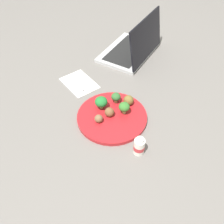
{
  "coord_description": "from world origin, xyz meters",
  "views": [
    {
      "loc": [
        -0.59,
        0.37,
        0.75
      ],
      "look_at": [
        0.0,
        0.0,
        0.04
      ],
      "focal_mm": 40.79,
      "sensor_mm": 36.0,
      "label": 1
    }
  ],
  "objects_px": {
    "broccoli_floret_front_left": "(124,107)",
    "laptop": "(133,48)",
    "broccoli_floret_far_rim": "(116,97)",
    "yogurt_bottle": "(139,146)",
    "meatball_near_rim": "(128,100)",
    "knife": "(82,80)",
    "plate": "(112,117)",
    "meatball_center": "(99,119)",
    "meatball_back_right": "(109,112)",
    "broccoli_floret_mid_right": "(101,102)",
    "fork": "(75,83)",
    "napkin": "(79,83)"
  },
  "relations": [
    {
      "from": "meatball_center",
      "to": "meatball_near_rim",
      "type": "distance_m",
      "value": 0.16
    },
    {
      "from": "meatball_back_right",
      "to": "yogurt_bottle",
      "type": "bearing_deg",
      "value": -179.32
    },
    {
      "from": "broccoli_floret_far_rim",
      "to": "yogurt_bottle",
      "type": "bearing_deg",
      "value": 166.1
    },
    {
      "from": "fork",
      "to": "yogurt_bottle",
      "type": "relative_size",
      "value": 1.61
    },
    {
      "from": "plate",
      "to": "knife",
      "type": "xyz_separation_m",
      "value": [
        0.28,
        -0.0,
        -0.0
      ]
    },
    {
      "from": "broccoli_floret_front_left",
      "to": "yogurt_bottle",
      "type": "relative_size",
      "value": 0.68
    },
    {
      "from": "broccoli_floret_mid_right",
      "to": "knife",
      "type": "relative_size",
      "value": 0.38
    },
    {
      "from": "meatball_back_right",
      "to": "knife",
      "type": "relative_size",
      "value": 0.26
    },
    {
      "from": "plate",
      "to": "laptop",
      "type": "height_order",
      "value": "laptop"
    },
    {
      "from": "broccoli_floret_far_rim",
      "to": "meatball_center",
      "type": "distance_m",
      "value": 0.13
    },
    {
      "from": "plate",
      "to": "laptop",
      "type": "relative_size",
      "value": 0.73
    },
    {
      "from": "plate",
      "to": "meatball_near_rim",
      "type": "relative_size",
      "value": 6.66
    },
    {
      "from": "broccoli_floret_front_left",
      "to": "meatball_center",
      "type": "height_order",
      "value": "broccoli_floret_front_left"
    },
    {
      "from": "broccoli_floret_mid_right",
      "to": "meatball_back_right",
      "type": "height_order",
      "value": "broccoli_floret_mid_right"
    },
    {
      "from": "broccoli_floret_front_left",
      "to": "yogurt_bottle",
      "type": "bearing_deg",
      "value": 162.76
    },
    {
      "from": "broccoli_floret_front_left",
      "to": "meatball_near_rim",
      "type": "height_order",
      "value": "broccoli_floret_front_left"
    },
    {
      "from": "laptop",
      "to": "meatball_center",
      "type": "bearing_deg",
      "value": 130.37
    },
    {
      "from": "plate",
      "to": "broccoli_floret_front_left",
      "type": "height_order",
      "value": "broccoli_floret_front_left"
    },
    {
      "from": "plate",
      "to": "napkin",
      "type": "height_order",
      "value": "plate"
    },
    {
      "from": "broccoli_floret_far_rim",
      "to": "meatball_back_right",
      "type": "distance_m",
      "value": 0.08
    },
    {
      "from": "laptop",
      "to": "napkin",
      "type": "bearing_deg",
      "value": 100.52
    },
    {
      "from": "plate",
      "to": "napkin",
      "type": "bearing_deg",
      "value": 2.65
    },
    {
      "from": "broccoli_floret_far_rim",
      "to": "yogurt_bottle",
      "type": "relative_size",
      "value": 0.59
    },
    {
      "from": "meatball_back_right",
      "to": "yogurt_bottle",
      "type": "height_order",
      "value": "yogurt_bottle"
    },
    {
      "from": "fork",
      "to": "knife",
      "type": "xyz_separation_m",
      "value": [
        0.0,
        -0.04,
        -0.0
      ]
    },
    {
      "from": "broccoli_floret_front_left",
      "to": "knife",
      "type": "bearing_deg",
      "value": 8.8
    },
    {
      "from": "fork",
      "to": "knife",
      "type": "bearing_deg",
      "value": -85.22
    },
    {
      "from": "broccoli_floret_far_rim",
      "to": "broccoli_floret_front_left",
      "type": "height_order",
      "value": "broccoli_floret_front_left"
    },
    {
      "from": "broccoli_floret_far_rim",
      "to": "meatball_near_rim",
      "type": "xyz_separation_m",
      "value": [
        -0.04,
        -0.04,
        -0.01
      ]
    },
    {
      "from": "fork",
      "to": "broccoli_floret_front_left",
      "type": "bearing_deg",
      "value": -164.22
    },
    {
      "from": "knife",
      "to": "meatball_center",
      "type": "bearing_deg",
      "value": 166.88
    },
    {
      "from": "broccoli_floret_front_left",
      "to": "laptop",
      "type": "distance_m",
      "value": 0.45
    },
    {
      "from": "plate",
      "to": "meatball_back_right",
      "type": "bearing_deg",
      "value": 54.73
    },
    {
      "from": "broccoli_floret_front_left",
      "to": "yogurt_bottle",
      "type": "distance_m",
      "value": 0.19
    },
    {
      "from": "broccoli_floret_far_rim",
      "to": "meatball_near_rim",
      "type": "relative_size",
      "value": 1.07
    },
    {
      "from": "plate",
      "to": "fork",
      "type": "xyz_separation_m",
      "value": [
        0.27,
        0.03,
        -0.0
      ]
    },
    {
      "from": "broccoli_floret_mid_right",
      "to": "laptop",
      "type": "height_order",
      "value": "laptop"
    },
    {
      "from": "broccoli_floret_mid_right",
      "to": "meatball_near_rim",
      "type": "bearing_deg",
      "value": -110.02
    },
    {
      "from": "fork",
      "to": "knife",
      "type": "distance_m",
      "value": 0.04
    },
    {
      "from": "fork",
      "to": "meatball_back_right",
      "type": "bearing_deg",
      "value": -175.11
    },
    {
      "from": "meatball_near_rim",
      "to": "fork",
      "type": "height_order",
      "value": "meatball_near_rim"
    },
    {
      "from": "meatball_back_right",
      "to": "napkin",
      "type": "xyz_separation_m",
      "value": [
        0.26,
        0.0,
        -0.03
      ]
    },
    {
      "from": "plate",
      "to": "knife",
      "type": "relative_size",
      "value": 1.92
    },
    {
      "from": "meatball_back_right",
      "to": "yogurt_bottle",
      "type": "xyz_separation_m",
      "value": [
        -0.2,
        -0.0,
        -0.0
      ]
    },
    {
      "from": "broccoli_floret_front_left",
      "to": "napkin",
      "type": "relative_size",
      "value": 0.3
    },
    {
      "from": "napkin",
      "to": "broccoli_floret_far_rim",
      "type": "bearing_deg",
      "value": -162.0
    },
    {
      "from": "laptop",
      "to": "meatball_near_rim",
      "type": "bearing_deg",
      "value": 142.14
    },
    {
      "from": "fork",
      "to": "yogurt_bottle",
      "type": "distance_m",
      "value": 0.46
    },
    {
      "from": "meatball_near_rim",
      "to": "knife",
      "type": "relative_size",
      "value": 0.29
    },
    {
      "from": "meatball_center",
      "to": "yogurt_bottle",
      "type": "bearing_deg",
      "value": -163.68
    }
  ]
}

